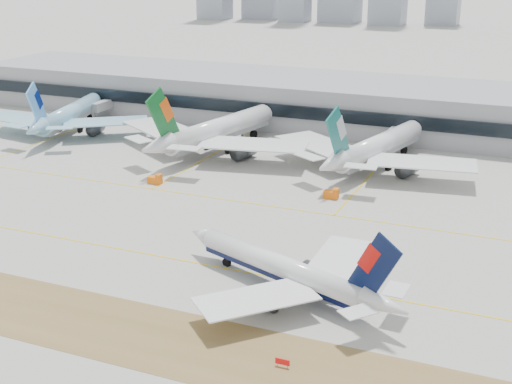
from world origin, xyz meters
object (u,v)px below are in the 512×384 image
at_px(taxiing_airliner, 288,271).
at_px(widebody_cathay, 376,148).
at_px(widebody_korean, 67,116).
at_px(terminal, 349,103).
at_px(widebody_eva, 215,132).

relative_size(taxiing_airliner, widebody_cathay, 0.81).
height_order(taxiing_airliner, widebody_korean, widebody_korean).
relative_size(taxiing_airliner, terminal, 0.17).
height_order(widebody_korean, terminal, widebody_korean).
distance_m(taxiing_airliner, widebody_korean, 131.89).
distance_m(widebody_korean, widebody_eva, 54.52).
xyz_separation_m(taxiing_airliner, widebody_cathay, (-4.11, 78.41, 1.68)).
height_order(widebody_korean, widebody_eva, widebody_eva).
bearing_deg(widebody_eva, terminal, -18.50).
bearing_deg(terminal, taxiing_airliner, -78.81).
bearing_deg(widebody_cathay, widebody_korean, 103.19).
bearing_deg(terminal, widebody_korean, -150.70).
bearing_deg(widebody_cathay, terminal, 37.34).
xyz_separation_m(taxiing_airliner, widebody_eva, (-51.47, 76.38, 2.17)).
bearing_deg(widebody_korean, taxiing_airliner, -139.96).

